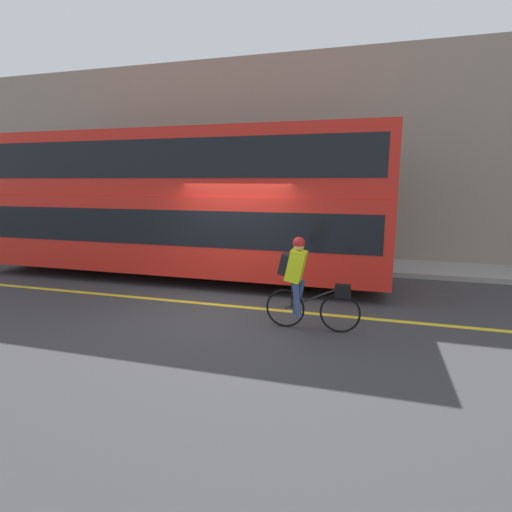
# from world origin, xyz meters

# --- Properties ---
(ground_plane) EXTENTS (80.00, 80.00, 0.00)m
(ground_plane) POSITION_xyz_m (0.00, 0.00, 0.00)
(ground_plane) COLOR #38383A
(road_center_line) EXTENTS (50.00, 0.14, 0.01)m
(road_center_line) POSITION_xyz_m (0.00, 0.16, 0.00)
(road_center_line) COLOR yellow
(road_center_line) RESTS_ON ground_plane
(sidewalk_curb) EXTENTS (60.00, 1.96, 0.14)m
(sidewalk_curb) POSITION_xyz_m (0.00, 4.68, 0.07)
(sidewalk_curb) COLOR gray
(sidewalk_curb) RESTS_ON ground_plane
(building_facade) EXTENTS (60.00, 0.30, 6.46)m
(building_facade) POSITION_xyz_m (0.00, 5.81, 3.23)
(building_facade) COLOR gray
(building_facade) RESTS_ON ground_plane
(bus) EXTENTS (10.71, 2.50, 3.75)m
(bus) POSITION_xyz_m (-2.02, 2.19, 2.09)
(bus) COLOR black
(bus) RESTS_ON ground_plane
(cyclist_on_bike) EXTENTS (1.65, 0.32, 1.63)m
(cyclist_on_bike) POSITION_xyz_m (1.78, -0.69, 0.88)
(cyclist_on_bike) COLOR black
(cyclist_on_bike) RESTS_ON ground_plane
(street_sign_post) EXTENTS (0.36, 0.09, 2.70)m
(street_sign_post) POSITION_xyz_m (-2.88, 4.57, 1.64)
(street_sign_post) COLOR #59595B
(street_sign_post) RESTS_ON sidewalk_curb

